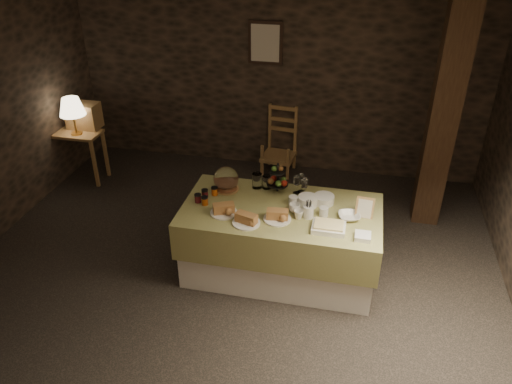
% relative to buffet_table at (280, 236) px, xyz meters
% --- Properties ---
extents(ground_plane, '(5.50, 5.00, 0.01)m').
position_rel_buffet_table_xyz_m(ground_plane, '(-0.49, -0.12, -0.44)').
color(ground_plane, black).
rests_on(ground_plane, ground).
extents(room_shell, '(5.52, 5.02, 2.60)m').
position_rel_buffet_table_xyz_m(room_shell, '(-0.49, -0.12, 1.12)').
color(room_shell, black).
rests_on(room_shell, ground).
extents(buffet_table, '(1.92, 1.02, 0.76)m').
position_rel_buffet_table_xyz_m(buffet_table, '(0.00, 0.00, 0.00)').
color(buffet_table, silver).
rests_on(buffet_table, ground_plane).
extents(console_table, '(0.65, 0.37, 0.70)m').
position_rel_buffet_table_xyz_m(console_table, '(-2.99, 1.38, 0.13)').
color(console_table, '#976239').
rests_on(console_table, ground_plane).
extents(table_lamp, '(0.33, 0.33, 0.49)m').
position_rel_buffet_table_xyz_m(table_lamp, '(-2.94, 1.33, 0.63)').
color(table_lamp, gold).
rests_on(table_lamp, console_table).
extents(wine_rack, '(0.42, 0.26, 0.34)m').
position_rel_buffet_table_xyz_m(wine_rack, '(-2.94, 1.56, 0.43)').
color(wine_rack, '#976239').
rests_on(wine_rack, console_table).
extents(chair, '(0.48, 0.46, 0.72)m').
position_rel_buffet_table_xyz_m(chair, '(-0.40, 2.23, -0.03)').
color(chair, '#976239').
rests_on(chair, ground_plane).
extents(timber_column, '(0.30, 0.30, 2.60)m').
position_rel_buffet_table_xyz_m(timber_column, '(1.53, 1.38, 0.86)').
color(timber_column, black).
rests_on(timber_column, ground_plane).
extents(framed_picture, '(0.45, 0.04, 0.55)m').
position_rel_buffet_table_xyz_m(framed_picture, '(-0.64, 2.35, 1.31)').
color(framed_picture, black).
rests_on(framed_picture, room_shell).
extents(plate_stack_a, '(0.19, 0.19, 0.10)m').
position_rel_buffet_table_xyz_m(plate_stack_a, '(0.24, 0.12, 0.37)').
color(plate_stack_a, white).
rests_on(plate_stack_a, buffet_table).
extents(plate_stack_b, '(0.20, 0.20, 0.08)m').
position_rel_buffet_table_xyz_m(plate_stack_b, '(0.39, 0.20, 0.37)').
color(plate_stack_b, white).
rests_on(plate_stack_b, buffet_table).
extents(cutlery_holder, '(0.10, 0.10, 0.12)m').
position_rel_buffet_table_xyz_m(cutlery_holder, '(0.27, -0.09, 0.38)').
color(cutlery_holder, white).
rests_on(cutlery_holder, buffet_table).
extents(cup_a, '(0.14, 0.14, 0.09)m').
position_rel_buffet_table_xyz_m(cup_a, '(0.13, -0.02, 0.37)').
color(cup_a, white).
rests_on(cup_a, buffet_table).
extents(cup_b, '(0.10, 0.10, 0.08)m').
position_rel_buffet_table_xyz_m(cup_b, '(0.18, -0.12, 0.37)').
color(cup_b, white).
rests_on(cup_b, buffet_table).
extents(mug_c, '(0.09, 0.09, 0.09)m').
position_rel_buffet_table_xyz_m(mug_c, '(0.10, 0.10, 0.37)').
color(mug_c, white).
rests_on(mug_c, buffet_table).
extents(mug_d, '(0.08, 0.08, 0.09)m').
position_rel_buffet_table_xyz_m(mug_d, '(0.41, -0.03, 0.37)').
color(mug_d, white).
rests_on(mug_d, buffet_table).
extents(bowl, '(0.24, 0.24, 0.05)m').
position_rel_buffet_table_xyz_m(bowl, '(0.65, -0.03, 0.35)').
color(bowl, white).
rests_on(bowl, buffet_table).
extents(cake_dome, '(0.26, 0.26, 0.26)m').
position_rel_buffet_table_xyz_m(cake_dome, '(-0.62, 0.25, 0.43)').
color(cake_dome, '#976239').
rests_on(cake_dome, buffet_table).
extents(fruit_stand, '(0.22, 0.22, 0.32)m').
position_rel_buffet_table_xyz_m(fruit_stand, '(-0.10, 0.33, 0.45)').
color(fruit_stand, black).
rests_on(fruit_stand, buffet_table).
extents(bread_platter_left, '(0.26, 0.26, 0.11)m').
position_rel_buffet_table_xyz_m(bread_platter_left, '(-0.52, -0.20, 0.36)').
color(bread_platter_left, white).
rests_on(bread_platter_left, buffet_table).
extents(bread_platter_center, '(0.26, 0.26, 0.11)m').
position_rel_buffet_table_xyz_m(bread_platter_center, '(-0.27, -0.32, 0.36)').
color(bread_platter_center, white).
rests_on(bread_platter_center, buffet_table).
extents(bread_platter_right, '(0.26, 0.26, 0.11)m').
position_rel_buffet_table_xyz_m(bread_platter_right, '(-0.01, -0.19, 0.36)').
color(bread_platter_right, white).
rests_on(bread_platter_right, buffet_table).
extents(jam_jars, '(0.18, 0.26, 0.07)m').
position_rel_buffet_table_xyz_m(jam_jars, '(-0.77, 0.01, 0.36)').
color(jam_jars, '#4F131A').
rests_on(jam_jars, buffet_table).
extents(tart_dish, '(0.30, 0.22, 0.07)m').
position_rel_buffet_table_xyz_m(tart_dish, '(0.48, -0.26, 0.36)').
color(tart_dish, white).
rests_on(tart_dish, buffet_table).
extents(square_dish, '(0.14, 0.14, 0.04)m').
position_rel_buffet_table_xyz_m(square_dish, '(0.78, -0.33, 0.35)').
color(square_dish, white).
rests_on(square_dish, buffet_table).
extents(menu_frame, '(0.18, 0.09, 0.22)m').
position_rel_buffet_table_xyz_m(menu_frame, '(0.78, 0.04, 0.41)').
color(menu_frame, '#976239').
rests_on(menu_frame, buffet_table).
extents(storage_jar_a, '(0.10, 0.10, 0.16)m').
position_rel_buffet_table_xyz_m(storage_jar_a, '(-0.32, 0.36, 0.40)').
color(storage_jar_a, white).
rests_on(storage_jar_a, buffet_table).
extents(storage_jar_b, '(0.09, 0.09, 0.14)m').
position_rel_buffet_table_xyz_m(storage_jar_b, '(-0.22, 0.37, 0.39)').
color(storage_jar_b, white).
rests_on(storage_jar_b, buffet_table).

